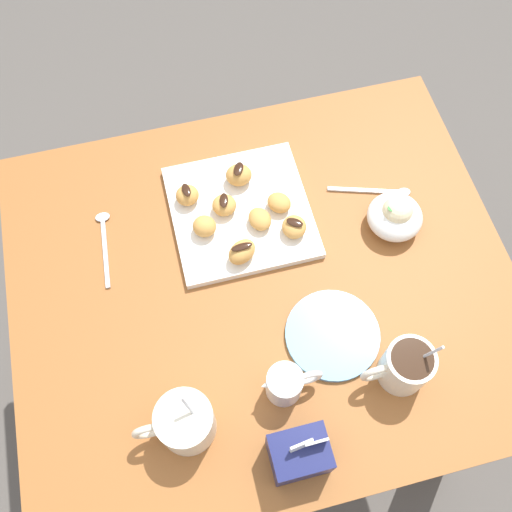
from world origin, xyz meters
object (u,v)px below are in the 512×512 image
object	(u,v)px
beignet_0	(242,252)
beignet_1	(239,175)
pastry_plate_square	(241,212)
beignet_2	(294,227)
coffee_mug_cream_right	(184,422)
cream_pitcher_white	(286,384)
beignet_7	(279,203)
ice_cream_bowl	(395,215)
beignet_4	(260,219)
sugar_caddy	(299,454)
beignet_3	(224,205)
coffee_mug_cream_left	(405,366)
saucer_sky_left	(332,335)
beignet_6	(204,226)
beignet_5	(187,195)
dining_table	(263,308)

from	to	relation	value
beignet_0	beignet_1	bearing A→B (deg)	-101.47
pastry_plate_square	beignet_2	bearing A→B (deg)	141.28
coffee_mug_cream_right	beignet_1	bearing A→B (deg)	-113.73
coffee_mug_cream_right	cream_pitcher_white	xyz separation A→B (m)	(-0.17, -0.02, -0.01)
beignet_7	beignet_1	bearing A→B (deg)	-51.75
ice_cream_bowl	beignet_4	bearing A→B (deg)	-12.74
sugar_caddy	coffee_mug_cream_right	bearing A→B (deg)	-28.59
sugar_caddy	beignet_3	size ratio (longest dim) A/B	2.32
beignet_3	beignet_7	bearing A→B (deg)	169.21
cream_pitcher_white	beignet_2	distance (m)	0.30
coffee_mug_cream_left	saucer_sky_left	xyz separation A→B (m)	(0.09, -0.09, -0.04)
beignet_6	sugar_caddy	bearing A→B (deg)	97.79
beignet_4	beignet_6	bearing A→B (deg)	-4.88
sugar_caddy	beignet_4	xyz separation A→B (m)	(-0.04, -0.42, -0.01)
saucer_sky_left	beignet_3	size ratio (longest dim) A/B	3.63
beignet_2	beignet_7	distance (m)	0.06
cream_pitcher_white	beignet_5	xyz separation A→B (m)	(0.09, -0.40, -0.01)
beignet_1	coffee_mug_cream_left	bearing A→B (deg)	111.92
coffee_mug_cream_right	beignet_6	size ratio (longest dim) A/B	3.13
coffee_mug_cream_right	beignet_7	size ratio (longest dim) A/B	2.96
pastry_plate_square	beignet_1	distance (m)	0.07
saucer_sky_left	beignet_7	world-z (taller)	beignet_7
coffee_mug_cream_left	beignet_6	size ratio (longest dim) A/B	3.13
beignet_0	cream_pitcher_white	bearing A→B (deg)	92.85
pastry_plate_square	beignet_0	size ratio (longest dim) A/B	4.69
pastry_plate_square	beignet_4	bearing A→B (deg)	127.73
beignet_1	beignet_7	xyz separation A→B (m)	(-0.06, 0.08, -0.00)
ice_cream_bowl	beignet_0	world-z (taller)	ice_cream_bowl
pastry_plate_square	saucer_sky_left	size ratio (longest dim) A/B	1.58
coffee_mug_cream_left	beignet_5	distance (m)	0.50
coffee_mug_cream_right	beignet_3	bearing A→B (deg)	-111.54
pastry_plate_square	beignet_0	distance (m)	0.10
coffee_mug_cream_right	beignet_2	bearing A→B (deg)	-131.34
beignet_2	beignet_6	bearing A→B (deg)	-14.23
ice_cream_bowl	beignet_7	world-z (taller)	ice_cream_bowl
beignet_0	beignet_2	bearing A→B (deg)	-165.27
sugar_caddy	beignet_5	bearing A→B (deg)	-81.36
ice_cream_bowl	beignet_3	xyz separation A→B (m)	(0.31, -0.10, -0.00)
coffee_mug_cream_left	beignet_0	size ratio (longest dim) A/B	2.48
coffee_mug_cream_left	beignet_4	world-z (taller)	coffee_mug_cream_left
dining_table	ice_cream_bowl	xyz separation A→B (m)	(-0.27, -0.06, 0.17)
ice_cream_bowl	beignet_7	xyz separation A→B (m)	(0.20, -0.08, -0.00)
dining_table	beignet_0	bearing A→B (deg)	-62.38
saucer_sky_left	beignet_3	bearing A→B (deg)	-65.98
saucer_sky_left	beignet_0	distance (m)	0.22
dining_table	beignet_3	size ratio (longest dim) A/B	20.11
beignet_2	beignet_5	distance (m)	0.21
coffee_mug_cream_right	beignet_1	distance (m)	0.48
coffee_mug_cream_left	ice_cream_bowl	bearing A→B (deg)	-107.67
beignet_2	beignet_3	bearing A→B (deg)	-33.64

